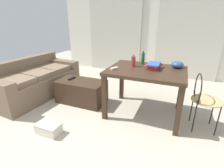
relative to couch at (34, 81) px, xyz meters
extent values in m
plane|color=#B2A893|center=(1.88, 0.16, -0.30)|extent=(9.01, 9.01, 0.00)
cube|color=silver|center=(1.88, 2.44, 0.92)|extent=(5.28, 0.10, 2.44)
cube|color=beige|center=(0.87, 2.35, 0.82)|extent=(1.58, 0.03, 2.24)
cube|color=beige|center=(2.90, 2.35, 0.82)|extent=(1.58, 0.03, 2.24)
cube|color=brown|center=(0.04, 0.00, -0.09)|extent=(1.03, 1.86, 0.43)
cube|color=brown|center=(-0.31, 0.02, 0.29)|extent=(0.32, 1.81, 0.32)
cube|color=brown|center=(0.09, 0.79, 0.21)|extent=(0.92, 0.26, 0.16)
cube|color=#7D664F|center=(0.12, 0.46, 0.18)|extent=(0.70, 0.49, 0.10)
cube|color=#7D664F|center=(0.09, -0.01, 0.18)|extent=(0.70, 0.49, 0.10)
cube|color=#7D664F|center=(0.05, -0.47, 0.18)|extent=(0.70, 0.49, 0.10)
cube|color=#382619|center=(1.10, 0.08, -0.09)|extent=(0.91, 0.49, 0.43)
cube|color=#382619|center=(2.31, 0.11, 0.46)|extent=(1.19, 0.91, 0.05)
cube|color=#382619|center=(1.76, -0.29, 0.07)|extent=(0.07, 0.07, 0.74)
cube|color=#382619|center=(2.86, -0.29, 0.07)|extent=(0.07, 0.07, 0.74)
cube|color=#382619|center=(1.76, 0.52, 0.07)|extent=(0.07, 0.07, 0.74)
cube|color=#382619|center=(2.86, 0.52, 0.07)|extent=(0.07, 0.07, 0.74)
cylinder|color=tan|center=(3.20, 0.03, 0.16)|extent=(0.41, 0.41, 0.02)
cylinder|color=black|center=(3.36, -0.10, -0.08)|extent=(0.02, 0.02, 0.45)
cylinder|color=black|center=(3.33, 0.19, -0.08)|extent=(0.02, 0.02, 0.45)
cylinder|color=black|center=(3.07, -0.13, -0.08)|extent=(0.02, 0.02, 0.45)
cylinder|color=black|center=(3.04, 0.16, -0.08)|extent=(0.02, 0.02, 0.45)
torus|color=black|center=(3.06, 0.01, 0.33)|extent=(0.06, 0.41, 0.41)
cylinder|color=black|center=(3.08, -0.16, 0.25)|extent=(0.02, 0.02, 0.17)
cylinder|color=black|center=(3.04, 0.19, 0.25)|extent=(0.02, 0.02, 0.17)
cylinder|color=#195B2D|center=(2.18, 0.41, 0.58)|extent=(0.06, 0.06, 0.19)
cylinder|color=#195B2D|center=(2.18, 0.41, 0.69)|extent=(0.03, 0.03, 0.04)
cylinder|color=#99332D|center=(2.07, 0.19, 0.57)|extent=(0.07, 0.07, 0.16)
cylinder|color=#99332D|center=(2.07, 0.19, 0.67)|extent=(0.03, 0.03, 0.03)
ellipsoid|color=#2D4C7A|center=(2.74, 0.38, 0.54)|extent=(0.19, 0.19, 0.11)
cube|color=red|center=(2.40, 0.20, 0.50)|extent=(0.20, 0.28, 0.02)
cube|color=red|center=(2.40, 0.19, 0.52)|extent=(0.18, 0.22, 0.02)
cube|color=red|center=(2.40, 0.20, 0.54)|extent=(0.25, 0.32, 0.03)
cube|color=#33519E|center=(2.40, 0.19, 0.57)|extent=(0.18, 0.30, 0.02)
cube|color=#B7B7B2|center=(1.84, -0.07, 0.50)|extent=(0.11, 0.15, 0.03)
cube|color=black|center=(0.88, 0.11, 0.14)|extent=(0.06, 0.18, 0.02)
cube|color=beige|center=(1.19, -0.95, -0.24)|extent=(0.33, 0.20, 0.13)
cube|color=beige|center=(1.19, -0.95, -0.16)|extent=(0.34, 0.21, 0.02)
camera|label=1|loc=(2.78, -2.43, 1.23)|focal=26.88mm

